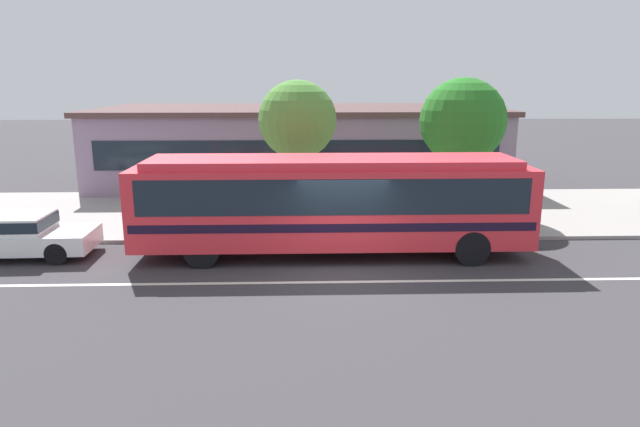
{
  "coord_description": "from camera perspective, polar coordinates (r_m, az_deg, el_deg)",
  "views": [
    {
      "loc": [
        -1.11,
        -14.6,
        5.15
      ],
      "look_at": [
        -0.6,
        1.46,
        1.3
      ],
      "focal_mm": 31.62,
      "sensor_mm": 36.0,
      "label": 1
    }
  ],
  "objects": [
    {
      "name": "pedestrian_walking_along_curb",
      "position": [
        19.68,
        -13.7,
        1.37
      ],
      "size": [
        0.45,
        0.45,
        1.76
      ],
      "color": "navy",
      "rests_on": "sidewalk_slab"
    },
    {
      "name": "street_tree_near_stop",
      "position": [
        20.41,
        -2.29,
        9.41
      ],
      "size": [
        2.8,
        2.8,
        5.01
      ],
      "color": "brown",
      "rests_on": "sidewalk_slab"
    },
    {
      "name": "lane_stripe_center",
      "position": [
        14.77,
        2.62,
        -6.93
      ],
      "size": [
        56.0,
        0.16,
        0.01
      ],
      "primitive_type": "cube",
      "color": "silver",
      "rests_on": "ground_plane"
    },
    {
      "name": "sedan_behind_bus",
      "position": [
        18.91,
        -29.0,
        -1.78
      ],
      "size": [
        4.73,
        1.93,
        1.29
      ],
      "color": "white",
      "rests_on": "ground_plane"
    },
    {
      "name": "transit_bus",
      "position": [
        16.55,
        1.26,
        1.46
      ],
      "size": [
        11.51,
        2.52,
        2.93
      ],
      "color": "red",
      "rests_on": "ground_plane"
    },
    {
      "name": "ground_plane",
      "position": [
        15.52,
        2.39,
        -5.91
      ],
      "size": [
        120.0,
        120.0,
        0.0
      ],
      "primitive_type": "plane",
      "color": "#39363B"
    },
    {
      "name": "bus_stop_sign",
      "position": [
        19.15,
        14.26,
        2.67
      ],
      "size": [
        0.09,
        0.44,
        2.46
      ],
      "color": "gray",
      "rests_on": "sidewalk_slab"
    },
    {
      "name": "sidewalk_slab",
      "position": [
        22.13,
        1.09,
        0.17
      ],
      "size": [
        60.0,
        8.0,
        0.12
      ],
      "primitive_type": "cube",
      "color": "#9B9390",
      "rests_on": "ground_plane"
    },
    {
      "name": "station_building",
      "position": [
        28.93,
        -2.18,
        6.99
      ],
      "size": [
        19.52,
        9.23,
        3.77
      ],
      "color": "gray",
      "rests_on": "ground_plane"
    },
    {
      "name": "street_tree_mid_block",
      "position": [
        21.9,
        14.25,
        9.02
      ],
      "size": [
        3.2,
        3.2,
        5.1
      ],
      "color": "brown",
      "rests_on": "sidewalk_slab"
    },
    {
      "name": "pedestrian_standing_by_tree",
      "position": [
        18.93,
        -12.82,
        0.73
      ],
      "size": [
        0.45,
        0.45,
        1.65
      ],
      "color": "#2D333F",
      "rests_on": "sidewalk_slab"
    },
    {
      "name": "pedestrian_waiting_near_sign",
      "position": [
        19.91,
        -7.08,
        1.61
      ],
      "size": [
        0.43,
        0.43,
        1.66
      ],
      "color": "#6C674C",
      "rests_on": "sidewalk_slab"
    }
  ]
}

